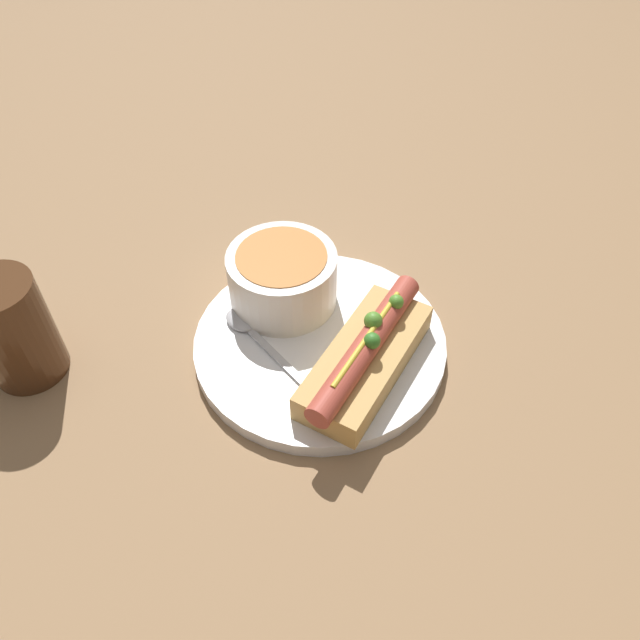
% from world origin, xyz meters
% --- Properties ---
extents(ground_plane, '(4.00, 4.00, 0.00)m').
position_xyz_m(ground_plane, '(0.00, 0.00, 0.00)').
color(ground_plane, '#93704C').
extents(dinner_plate, '(0.24, 0.24, 0.02)m').
position_xyz_m(dinner_plate, '(0.00, 0.00, 0.01)').
color(dinner_plate, white).
rests_on(dinner_plate, ground_plane).
extents(hot_dog, '(0.17, 0.13, 0.06)m').
position_xyz_m(hot_dog, '(0.01, -0.06, 0.04)').
color(hot_dog, tan).
rests_on(hot_dog, dinner_plate).
extents(soup_bowl, '(0.11, 0.11, 0.06)m').
position_xyz_m(soup_bowl, '(-0.00, 0.07, 0.05)').
color(soup_bowl, silver).
rests_on(soup_bowl, dinner_plate).
extents(spoon, '(0.03, 0.17, 0.01)m').
position_xyz_m(spoon, '(-0.05, 0.04, 0.02)').
color(spoon, '#B7B7BC').
rests_on(spoon, dinner_plate).
extents(drinking_glass, '(0.07, 0.07, 0.11)m').
position_xyz_m(drinking_glass, '(-0.24, 0.14, 0.05)').
color(drinking_glass, '#4C2D19').
rests_on(drinking_glass, ground_plane).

